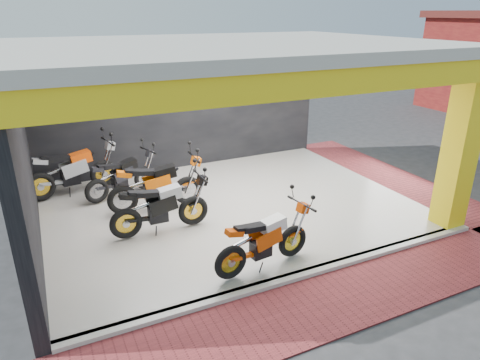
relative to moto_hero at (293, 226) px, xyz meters
name	(u,v)px	position (x,y,z in m)	size (l,w,h in m)	color
ground	(274,249)	(-0.09, 0.50, -0.71)	(80.00, 80.00, 0.00)	#2D2D30
showroom_floor	(231,207)	(-0.09, 2.50, -0.66)	(8.00, 6.00, 0.10)	silver
showroom_ceiling	(229,46)	(-0.09, 2.50, 2.89)	(8.40, 6.40, 0.20)	beige
back_wall	(184,109)	(-0.09, 5.60, 1.04)	(8.20, 0.20, 3.50)	black
left_wall	(20,163)	(-4.19, 2.50, 1.04)	(0.20, 6.20, 3.50)	black
corner_column	(460,148)	(3.66, -0.25, 1.04)	(0.50, 0.50, 3.50)	yellow
header_beam_front	(315,82)	(-0.09, -0.50, 2.59)	(8.40, 0.30, 0.40)	yellow
header_beam_right	(381,54)	(3.91, 2.50, 2.59)	(0.30, 6.40, 0.40)	yellow
floor_kerb	(303,275)	(-0.09, -0.52, -0.66)	(8.00, 0.20, 0.10)	silver
paver_front	(331,302)	(-0.09, -1.30, -0.70)	(9.00, 1.40, 0.03)	maroon
paver_right	(389,176)	(4.71, 2.50, -0.70)	(1.40, 7.00, 0.03)	maroon
moto_hero	(293,226)	(0.00, 0.00, 0.00)	(2.00, 0.74, 1.23)	#DB4909
moto_row_a	(193,197)	(-1.19, 1.92, 0.03)	(2.11, 0.78, 1.29)	black
moto_row_b	(187,177)	(-0.96, 2.96, 0.07)	(2.23, 0.82, 1.36)	#FF680A
moto_row_c	(102,161)	(-2.51, 4.85, 0.09)	(2.31, 0.85, 1.41)	#A0A3A7
moto_row_d	(144,167)	(-1.62, 4.28, -0.02)	(1.94, 0.72, 1.18)	black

